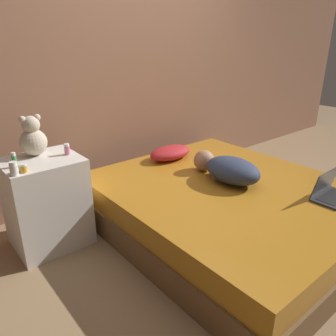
{
  "coord_description": "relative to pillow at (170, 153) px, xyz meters",
  "views": [
    {
      "loc": [
        -1.92,
        -1.55,
        1.53
      ],
      "look_at": [
        -0.43,
        0.26,
        0.59
      ],
      "focal_mm": 35.0,
      "sensor_mm": 36.0,
      "label": 1
    }
  ],
  "objects": [
    {
      "name": "bottle_amber",
      "position": [
        -1.43,
        -0.2,
        0.26
      ],
      "size": [
        0.05,
        0.05,
        0.06
      ],
      "color": "gold",
      "rests_on": "nightstand"
    },
    {
      "name": "pillow",
      "position": [
        0.0,
        0.0,
        0.0
      ],
      "size": [
        0.46,
        0.27,
        0.13
      ],
      "color": "red",
      "rests_on": "bed"
    },
    {
      "name": "laptop",
      "position": [
        0.38,
        -1.41,
        -0.01
      ],
      "size": [
        0.35,
        0.21,
        0.21
      ],
      "rotation": [
        0.0,
        0.0,
        0.02
      ],
      "color": "#333338",
      "rests_on": "bed"
    },
    {
      "name": "bottle_green",
      "position": [
        -1.44,
        -0.07,
        0.28
      ],
      "size": [
        0.03,
        0.03,
        0.11
      ],
      "color": "#3D8E4C",
      "rests_on": "nightstand"
    },
    {
      "name": "wall_back",
      "position": [
        -0.04,
        0.53,
        0.83
      ],
      "size": [
        8.0,
        0.06,
        2.6
      ],
      "color": "#996B51",
      "rests_on": "ground_plane"
    },
    {
      "name": "person_lying",
      "position": [
        0.04,
        -0.7,
        0.04
      ],
      "size": [
        0.35,
        0.67,
        0.2
      ],
      "rotation": [
        0.0,
        0.0,
        0.0
      ],
      "color": "#2D3851",
      "rests_on": "bed"
    },
    {
      "name": "bottle_pink",
      "position": [
        -1.06,
        -0.05,
        0.27
      ],
      "size": [
        0.04,
        0.04,
        0.08
      ],
      "color": "pink",
      "rests_on": "nightstand"
    },
    {
      "name": "bed",
      "position": [
        -0.04,
        -0.78,
        -0.27
      ],
      "size": [
        1.78,
        2.07,
        0.41
      ],
      "color": "brown",
      "rests_on": "ground_plane"
    },
    {
      "name": "bottle_white",
      "position": [
        -1.49,
        -0.22,
        0.28
      ],
      "size": [
        0.05,
        0.05,
        0.09
      ],
      "color": "white",
      "rests_on": "nightstand"
    },
    {
      "name": "teddy_bear",
      "position": [
        -1.25,
        0.09,
        0.37
      ],
      "size": [
        0.2,
        0.2,
        0.3
      ],
      "color": "beige",
      "rests_on": "nightstand"
    },
    {
      "name": "nightstand",
      "position": [
        -1.26,
        -0.03,
        -0.12
      ],
      "size": [
        0.54,
        0.48,
        0.7
      ],
      "color": "silver",
      "rests_on": "ground_plane"
    },
    {
      "name": "ground_plane",
      "position": [
        -0.04,
        -0.78,
        -0.47
      ],
      "size": [
        12.0,
        12.0,
        0.0
      ],
      "primitive_type": "plane",
      "color": "#937551"
    }
  ]
}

